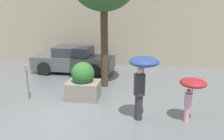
# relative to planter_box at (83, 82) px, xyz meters

# --- Properties ---
(ground_plane) EXTENTS (40.00, 40.00, 0.00)m
(ground_plane) POSITION_rel_planter_box_xyz_m (-0.13, -1.32, -0.62)
(ground_plane) COLOR slate
(building_facade) EXTENTS (18.00, 0.30, 6.00)m
(building_facade) POSITION_rel_planter_box_xyz_m (-0.13, 5.18, 2.38)
(building_facade) COLOR #9E937F
(building_facade) RESTS_ON ground
(planter_box) EXTENTS (1.18, 0.86, 1.38)m
(planter_box) POSITION_rel_planter_box_xyz_m (0.00, 0.00, 0.00)
(planter_box) COLOR gray
(planter_box) RESTS_ON ground
(person_adult) EXTENTS (0.84, 0.84, 1.94)m
(person_adult) POSITION_rel_planter_box_xyz_m (2.11, -1.38, 0.83)
(person_adult) COLOR #2D2D33
(person_adult) RESTS_ON ground
(person_child) EXTENTS (0.74, 0.74, 1.33)m
(person_child) POSITION_rel_planter_box_xyz_m (3.52, -1.28, 0.47)
(person_child) COLOR #D199B7
(person_child) RESTS_ON ground
(parked_car_near) EXTENTS (4.13, 2.07, 1.35)m
(parked_car_near) POSITION_rel_planter_box_xyz_m (-1.40, 3.40, 0.01)
(parked_car_near) COLOR #4C5156
(parked_car_near) RESTS_ON ground
(parking_meter) EXTENTS (0.14, 0.14, 1.30)m
(parking_meter) POSITION_rel_planter_box_xyz_m (-1.96, -0.36, 0.31)
(parking_meter) COLOR #595B60
(parking_meter) RESTS_ON ground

